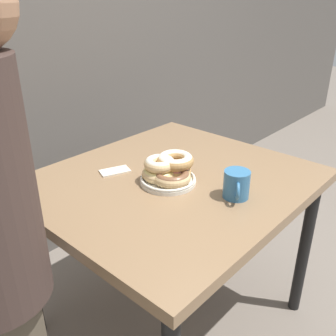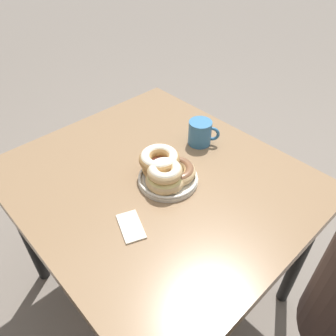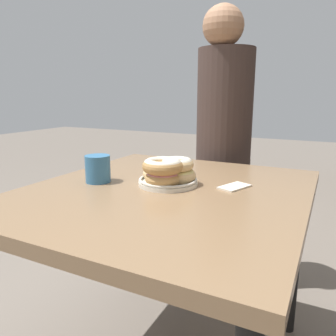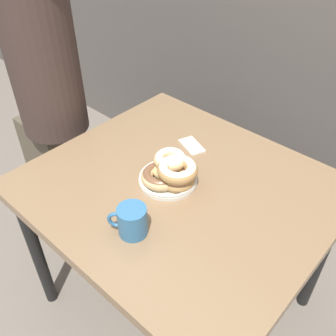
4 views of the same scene
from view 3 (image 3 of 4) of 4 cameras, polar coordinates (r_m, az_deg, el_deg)
name	(u,v)px [view 3 (image 3 of 4)]	position (r m, az deg, el deg)	size (l,w,h in m)	color
dining_table	(167,210)	(1.12, -0.26, -7.37)	(1.00, 0.89, 0.72)	#846647
donut_plate	(168,172)	(1.12, 0.01, -0.75)	(0.23, 0.23, 0.10)	silver
coffee_mug	(98,168)	(1.20, -12.09, -0.06)	(0.11, 0.10, 0.10)	teal
person_figure	(224,151)	(1.77, 9.79, 2.87)	(0.39, 0.28, 1.44)	brown
napkin	(235,187)	(1.13, 11.51, -3.21)	(0.13, 0.10, 0.01)	beige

